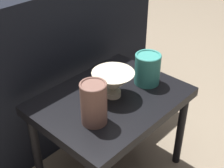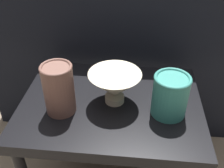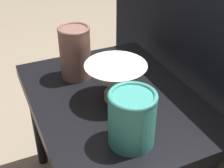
{
  "view_description": "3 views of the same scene",
  "coord_description": "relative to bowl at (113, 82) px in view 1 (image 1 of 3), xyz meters",
  "views": [
    {
      "loc": [
        -0.76,
        -0.7,
        1.18
      ],
      "look_at": [
        0.01,
        0.01,
        0.49
      ],
      "focal_mm": 50.0,
      "sensor_mm": 36.0,
      "label": 1
    },
    {
      "loc": [
        0.07,
        -0.68,
        1.0
      ],
      "look_at": [
        0.0,
        0.03,
        0.49
      ],
      "focal_mm": 42.0,
      "sensor_mm": 36.0,
      "label": 2
    },
    {
      "loc": [
        0.67,
        -0.31,
        0.96
      ],
      "look_at": [
        0.04,
        -0.02,
        0.51
      ],
      "focal_mm": 50.0,
      "sensor_mm": 36.0,
      "label": 3
    }
  ],
  "objects": [
    {
      "name": "couch_backdrop",
      "position": [
        -0.01,
        0.54,
        -0.1
      ],
      "size": [
        1.25,
        0.5,
        0.8
      ],
      "color": "black",
      "rests_on": "ground_plane"
    },
    {
      "name": "table",
      "position": [
        -0.01,
        -0.0,
        -0.12
      ],
      "size": [
        0.6,
        0.46,
        0.44
      ],
      "color": "black",
      "rests_on": "ground_plane"
    },
    {
      "name": "bowl",
      "position": [
        0.0,
        0.0,
        0.0
      ],
      "size": [
        0.17,
        0.17,
        0.11
      ],
      "color": "beige",
      "rests_on": "table"
    },
    {
      "name": "vase_colorful_right",
      "position": [
        0.17,
        -0.04,
        0.01
      ],
      "size": [
        0.11,
        0.11,
        0.14
      ],
      "color": "teal",
      "rests_on": "table"
    },
    {
      "name": "vase_textured_left",
      "position": [
        -0.17,
        -0.06,
        0.02
      ],
      "size": [
        0.1,
        0.1,
        0.17
      ],
      "color": "brown",
      "rests_on": "table"
    }
  ]
}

